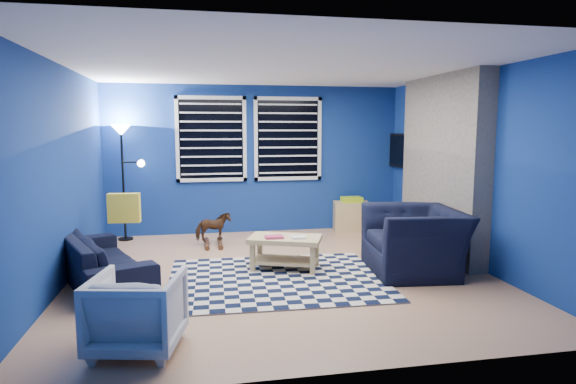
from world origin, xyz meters
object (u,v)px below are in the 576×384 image
object	(u,v)px
cabinet	(351,216)
armchair_big	(415,241)
armchair_bent	(137,312)
coffee_table	(285,246)
sofa	(102,259)
floor_lamp	(123,146)
tv	(403,151)
rocking_horse	(213,227)

from	to	relation	value
cabinet	armchair_big	bearing A→B (deg)	-80.64
armchair_bent	coffee_table	world-z (taller)	armchair_bent
sofa	coffee_table	distance (m)	2.17
sofa	floor_lamp	world-z (taller)	floor_lamp
coffee_table	cabinet	bearing A→B (deg)	53.34
armchair_bent	floor_lamp	xyz separation A→B (m)	(-0.64, 4.07, 1.19)
tv	armchair_big	xyz separation A→B (m)	(-0.81, -2.24, -1.00)
sofa	rocking_horse	bearing A→B (deg)	-64.71
cabinet	tv	bearing A→B (deg)	-7.73
armchair_big	rocking_horse	world-z (taller)	armchair_big
coffee_table	armchair_big	bearing A→B (deg)	-14.02
sofa	cabinet	size ratio (longest dim) A/B	2.81
tv	floor_lamp	xyz separation A→B (m)	(-4.58, 0.25, 0.11)
armchair_bent	cabinet	xyz separation A→B (m)	(3.13, 4.07, -0.05)
tv	sofa	size ratio (longest dim) A/B	0.54
sofa	floor_lamp	distance (m)	2.51
rocking_horse	coffee_table	bearing A→B (deg)	-164.04
armchair_big	sofa	bearing A→B (deg)	-88.96
cabinet	floor_lamp	distance (m)	3.97
tv	sofa	bearing A→B (deg)	-156.87
sofa	armchair_big	size ratio (longest dim) A/B	1.53
armchair_bent	cabinet	world-z (taller)	armchair_bent
rocking_horse	armchair_bent	bearing A→B (deg)	153.57
tv	floor_lamp	world-z (taller)	floor_lamp
sofa	armchair_bent	xyz separation A→B (m)	(0.61, -1.88, 0.04)
floor_lamp	armchair_bent	bearing A→B (deg)	-81.11
armchair_big	armchair_bent	distance (m)	3.50
armchair_big	armchair_bent	xyz separation A→B (m)	(-3.13, -1.58, -0.08)
rocking_horse	cabinet	world-z (taller)	cabinet
sofa	armchair_bent	world-z (taller)	armchair_bent
tv	cabinet	xyz separation A→B (m)	(-0.81, 0.25, -1.14)
sofa	tv	bearing A→B (deg)	-90.68
cabinet	rocking_horse	bearing A→B (deg)	-155.15
armchair_bent	floor_lamp	bearing A→B (deg)	-69.35
cabinet	sofa	bearing A→B (deg)	-140.14
tv	armchair_bent	xyz separation A→B (m)	(-3.94, -3.82, -1.08)
tv	armchair_bent	world-z (taller)	tv
armchair_big	cabinet	world-z (taller)	armchair_big
tv	armchair_bent	bearing A→B (deg)	-135.85
armchair_bent	coffee_table	bearing A→B (deg)	-116.72
sofa	rocking_horse	xyz separation A→B (m)	(1.32, 1.53, 0.02)
sofa	floor_lamp	bearing A→B (deg)	-23.05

